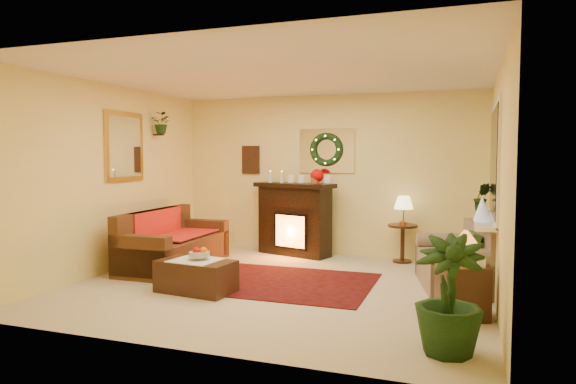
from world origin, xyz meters
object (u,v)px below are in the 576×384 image
(fireplace, at_px, (295,221))
(coffee_table, at_px, (196,274))
(loveseat, at_px, (455,253))
(side_table_round, at_px, (403,241))
(sofa, at_px, (175,237))
(end_table_square, at_px, (462,291))

(fireplace, height_order, coffee_table, fireplace)
(loveseat, height_order, side_table_round, loveseat)
(sofa, relative_size, loveseat, 1.42)
(fireplace, bearing_deg, sofa, -116.51)
(loveseat, distance_m, end_table_square, 1.25)
(sofa, distance_m, coffee_table, 1.52)
(fireplace, distance_m, loveseat, 2.85)
(side_table_round, xyz_separation_m, end_table_square, (0.90, -2.51, -0.05))
(side_table_round, height_order, coffee_table, side_table_round)
(loveseat, bearing_deg, fireplace, 140.20)
(sofa, bearing_deg, fireplace, 45.52)
(side_table_round, xyz_separation_m, coffee_table, (-2.09, -2.56, -0.12))
(loveseat, height_order, coffee_table, loveseat)
(end_table_square, height_order, coffee_table, end_table_square)
(loveseat, distance_m, side_table_round, 1.50)
(sofa, relative_size, end_table_square, 3.59)
(coffee_table, bearing_deg, side_table_round, 57.04)
(sofa, xyz_separation_m, loveseat, (3.88, 0.15, -0.01))
(side_table_round, bearing_deg, end_table_square, -70.35)
(end_table_square, distance_m, coffee_table, 2.99)
(loveseat, bearing_deg, coffee_table, -168.71)
(fireplace, relative_size, side_table_round, 2.09)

